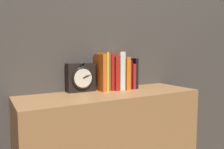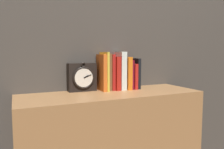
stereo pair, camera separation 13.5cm
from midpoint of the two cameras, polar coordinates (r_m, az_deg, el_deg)
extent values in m
cube|color=#47423D|center=(1.55, -0.79, 13.30)|extent=(6.00, 0.05, 2.60)
cube|color=black|center=(1.43, -5.21, -0.70)|extent=(0.18, 0.07, 0.18)
torus|color=black|center=(1.39, -4.68, -0.86)|extent=(0.14, 0.01, 0.14)
cylinder|color=white|center=(1.39, -4.63, -0.88)|extent=(0.12, 0.01, 0.12)
cube|color=black|center=(1.39, -4.00, -0.58)|extent=(0.03, 0.00, 0.02)
cube|color=black|center=(1.39, -3.63, -0.48)|extent=(0.05, 0.00, 0.02)
torus|color=black|center=(1.38, -4.70, 2.55)|extent=(0.03, 0.01, 0.03)
cube|color=orange|center=(1.44, -0.08, 0.52)|extent=(0.02, 0.14, 0.24)
cube|color=yellow|center=(1.44, 0.68, 0.83)|extent=(0.02, 0.14, 0.25)
cube|color=brown|center=(1.47, 1.27, 0.71)|extent=(0.03, 0.11, 0.25)
cube|color=#B11D19|center=(1.48, 2.25, 0.62)|extent=(0.02, 0.12, 0.24)
cube|color=#B51F16|center=(1.48, 3.39, 0.34)|extent=(0.03, 0.13, 0.22)
cube|color=white|center=(1.50, 4.69, 1.03)|extent=(0.04, 0.13, 0.26)
cube|color=orange|center=(1.52, 6.11, 0.41)|extent=(0.03, 0.14, 0.22)
cube|color=maroon|center=(1.54, 6.87, 0.06)|extent=(0.02, 0.13, 0.20)
cube|color=red|center=(1.55, 7.66, -0.40)|extent=(0.02, 0.14, 0.17)
cube|color=black|center=(1.56, 8.41, 0.32)|extent=(0.02, 0.14, 0.21)
camera|label=1|loc=(0.07, -87.14, 0.28)|focal=35.00mm
camera|label=2|loc=(0.07, 92.86, -0.28)|focal=35.00mm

